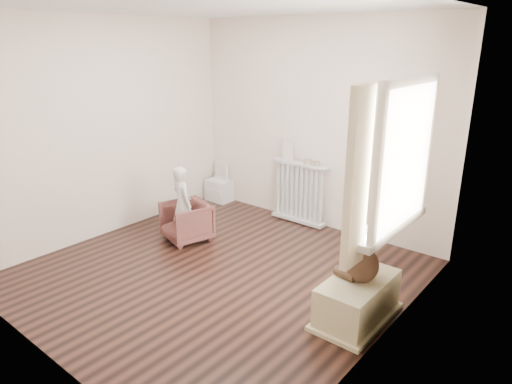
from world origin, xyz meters
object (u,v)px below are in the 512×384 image
Objects in this scene: radiator at (299,194)px; teddy_bear at (363,249)px; child at (182,204)px; plush_cat at (404,200)px; toy_bench at (357,298)px; toy_vanity at (219,183)px; armchair at (187,222)px.

radiator is 2.27m from teddy_bear.
child is 3.44× the size of plush_cat.
teddy_bear is (2.38, -0.14, 0.19)m from child.
radiator is 2.16m from plush_cat.
plush_cat reaches higher than toy_bench.
plush_cat is (3.21, -1.02, 0.72)m from toy_vanity.
teddy_bear is (0.01, 0.01, 0.47)m from toy_bench.
plush_cat reaches higher than armchair.
plush_cat is (0.14, 0.47, 0.80)m from toy_bench.
child is 2.59m from plush_cat.
radiator reaches higher than armchair.
child is 1.97× the size of teddy_bear.
plush_cat reaches higher than radiator.
plush_cat is (2.51, 0.33, 0.52)m from child.
armchair is 1.95× the size of plush_cat.
child reaches higher than toy_bench.
teddy_bear is 0.59m from plush_cat.
child is at bearing -175.69° from teddy_bear.
toy_vanity is at bearing -178.79° from radiator.
armchair is (0.70, -1.30, -0.04)m from toy_vanity.
toy_vanity is at bearing 134.70° from armchair.
armchair is at bearing -165.85° from plush_cat.
child is at bearing 176.57° from toy_bench.
toy_vanity is 3.44m from plush_cat.
child reaches higher than teddy_bear.
teddy_bear is (1.66, -1.51, 0.28)m from radiator.
radiator is at bearing 137.41° from toy_bench.
teddy_bear is at bearing -166.85° from child.
teddy_bear reaches higher than toy_vanity.
child is 2.39m from toy_bench.
toy_vanity is 1.27× the size of teddy_bear.
radiator is at bearing 145.28° from teddy_bear.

